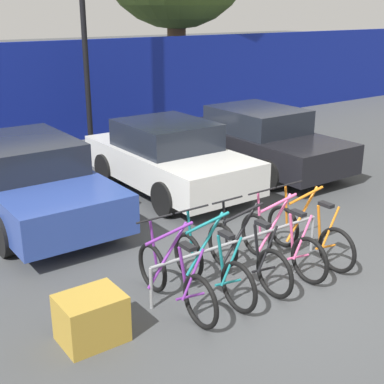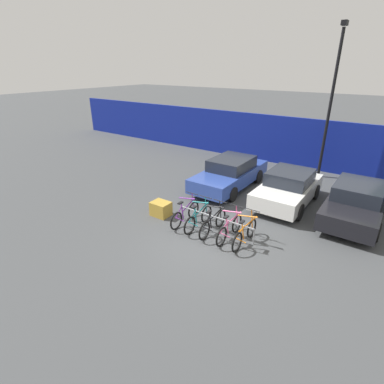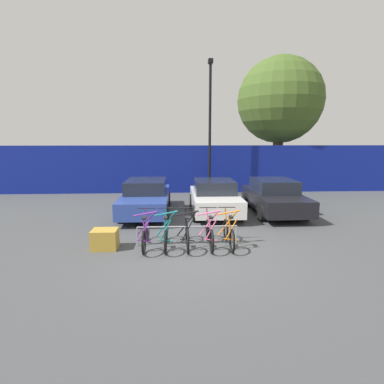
{
  "view_description": "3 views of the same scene",
  "coord_description": "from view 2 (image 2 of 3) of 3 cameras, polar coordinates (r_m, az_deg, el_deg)",
  "views": [
    {
      "loc": [
        -4.58,
        -4.32,
        3.53
      ],
      "look_at": [
        -0.11,
        1.92,
        0.87
      ],
      "focal_mm": 50.0,
      "sensor_mm": 36.0,
      "label": 1
    },
    {
      "loc": [
        4.37,
        -7.18,
        5.36
      ],
      "look_at": [
        -1.53,
        1.19,
        0.97
      ],
      "focal_mm": 28.0,
      "sensor_mm": 36.0,
      "label": 2
    },
    {
      "loc": [
        -0.48,
        -7.63,
        3.01
      ],
      "look_at": [
        0.05,
        2.59,
        1.23
      ],
      "focal_mm": 28.0,
      "sensor_mm": 36.0,
      "label": 3
    }
  ],
  "objects": [
    {
      "name": "hoarding_wall",
      "position": [
        17.7,
        20.2,
        8.71
      ],
      "size": [
        36.0,
        0.16,
        2.71
      ],
      "primitive_type": "cube",
      "color": "navy",
      "rests_on": "ground"
    },
    {
      "name": "lamp_post",
      "position": [
        16.04,
        25.04,
        15.93
      ],
      "size": [
        0.24,
        0.44,
        7.08
      ],
      "color": "black",
      "rests_on": "ground"
    },
    {
      "name": "bicycle_orange",
      "position": [
        9.77,
        10.02,
        -7.83
      ],
      "size": [
        0.68,
        1.71,
        1.05
      ],
      "rotation": [
        0.0,
        0.0,
        0.0
      ],
      "color": "black",
      "rests_on": "ground"
    },
    {
      "name": "bicycle_purple",
      "position": [
        10.82,
        -1.3,
        -4.22
      ],
      "size": [
        0.68,
        1.71,
        1.05
      ],
      "rotation": [
        0.0,
        0.0,
        0.07
      ],
      "color": "black",
      "rests_on": "ground"
    },
    {
      "name": "cargo_crate",
      "position": [
        11.48,
        -5.95,
        -3.2
      ],
      "size": [
        0.7,
        0.56,
        0.55
      ],
      "primitive_type": "cube",
      "color": "#B28C33",
      "rests_on": "ground"
    },
    {
      "name": "bicycle_pink",
      "position": [
        9.98,
        7.16,
        -6.94
      ],
      "size": [
        0.68,
        1.71,
        1.05
      ],
      "rotation": [
        0.0,
        0.0,
        0.05
      ],
      "color": "black",
      "rests_on": "ground"
    },
    {
      "name": "car_black",
      "position": [
        12.53,
        28.79,
        -1.7
      ],
      "size": [
        1.91,
        4.3,
        1.4
      ],
      "color": "black",
      "rests_on": "ground"
    },
    {
      "name": "bike_rack",
      "position": [
        10.31,
        4.5,
        -5.16
      ],
      "size": [
        2.91,
        0.04,
        0.57
      ],
      "color": "gray",
      "rests_on": "ground"
    },
    {
      "name": "ground_plane",
      "position": [
        9.96,
        3.31,
        -9.37
      ],
      "size": [
        120.0,
        120.0,
        0.0
      ],
      "primitive_type": "plane",
      "color": "#424447"
    },
    {
      "name": "bicycle_black",
      "position": [
        10.25,
        4.0,
        -5.94
      ],
      "size": [
        0.68,
        1.71,
        1.05
      ],
      "rotation": [
        0.0,
        0.0,
        0.05
      ],
      "color": "black",
      "rests_on": "ground"
    },
    {
      "name": "car_white",
      "position": [
        12.88,
        17.84,
        0.77
      ],
      "size": [
        1.91,
        3.95,
        1.4
      ],
      "color": "silver",
      "rests_on": "ground"
    },
    {
      "name": "bicycle_teal",
      "position": [
        10.52,
        1.23,
        -5.05
      ],
      "size": [
        0.68,
        1.71,
        1.05
      ],
      "rotation": [
        0.0,
        0.0,
        0.02
      ],
      "color": "black",
      "rests_on": "ground"
    },
    {
      "name": "car_blue",
      "position": [
        14.05,
        7.31,
        3.6
      ],
      "size": [
        1.91,
        4.58,
        1.4
      ],
      "color": "#2D479E",
      "rests_on": "ground"
    }
  ]
}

